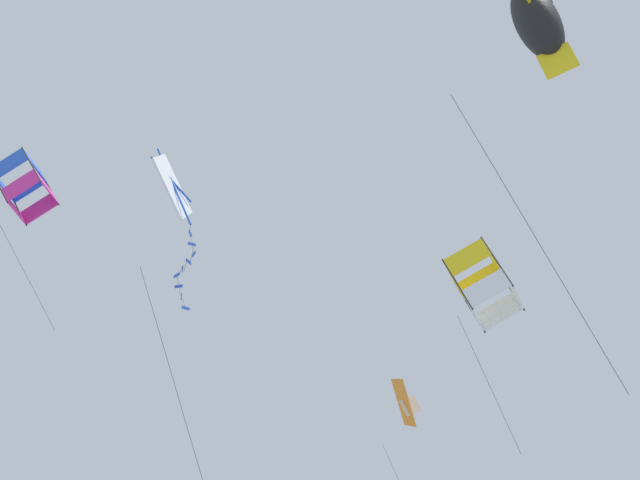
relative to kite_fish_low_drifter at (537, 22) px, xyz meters
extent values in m
ellipsoid|color=black|center=(0.00, 0.00, 0.01)|extent=(1.48, 1.61, 2.24)
cube|color=yellow|center=(0.46, 0.28, 0.26)|extent=(0.74, 0.46, 0.47)
cube|color=yellow|center=(0.11, -0.23, -1.20)|extent=(0.39, 0.73, 0.78)
sphere|color=black|center=(0.36, -0.11, 0.75)|extent=(0.23, 0.25, 0.19)
cylinder|color=#47474C|center=(0.54, 1.20, -4.34)|extent=(2.94, 0.85, 5.93)
cube|color=yellow|center=(7.81, 7.97, 2.38)|extent=(1.27, 0.84, 0.65)
cube|color=yellow|center=(7.27, 9.03, 1.92)|extent=(1.27, 0.84, 0.65)
cube|color=yellow|center=(8.11, 8.79, 2.15)|extent=(0.69, 1.30, 1.10)
cube|color=yellow|center=(6.97, 8.21, 2.15)|extent=(0.69, 1.30, 1.10)
cube|color=white|center=(8.02, 7.56, 1.19)|extent=(1.27, 0.84, 0.65)
cube|color=white|center=(7.48, 8.62, 0.73)|extent=(1.27, 0.84, 0.65)
cube|color=white|center=(8.32, 8.38, 0.96)|extent=(0.69, 1.30, 1.10)
cube|color=white|center=(7.18, 7.80, 0.96)|extent=(0.69, 1.30, 1.10)
cylinder|color=#332D28|center=(8.48, 8.06, 1.79)|extent=(0.41, 0.73, 1.94)
cylinder|color=#332D28|center=(7.35, 7.48, 1.79)|extent=(0.41, 0.73, 1.94)
cylinder|color=#332D28|center=(7.94, 9.12, 1.33)|extent=(0.41, 0.73, 1.94)
cylinder|color=#332D28|center=(6.80, 8.54, 1.33)|extent=(0.41, 0.73, 1.94)
cylinder|color=#47474C|center=(8.01, 8.78, -1.31)|extent=(1.61, 0.42, 3.92)
pyramid|color=orange|center=(12.31, 16.22, 2.75)|extent=(2.13, 2.12, 1.42)
cube|color=white|center=(12.45, 16.08, 2.63)|extent=(0.59, 0.59, 0.85)
cube|color=white|center=(12.15, 16.38, 3.35)|extent=(0.49, 0.49, 0.16)
cube|color=white|center=(-3.23, 7.78, -1.07)|extent=(1.78, 1.08, 1.98)
cylinder|color=blue|center=(-3.21, 7.75, -1.06)|extent=(0.71, 0.69, 2.21)
cylinder|color=blue|center=(-3.26, 7.80, -0.89)|extent=(1.53, 0.71, 0.05)
cylinder|color=#47474C|center=(-2.90, 7.45, -2.28)|extent=(0.05, 0.03, 0.23)
cube|color=blue|center=(-2.89, 7.43, -2.40)|extent=(0.15, 0.12, 0.06)
cylinder|color=#47474C|center=(-2.85, 7.44, -2.51)|extent=(0.04, 0.09, 0.23)
cube|color=blue|center=(-2.81, 7.46, -2.63)|extent=(0.17, 0.07, 0.06)
cylinder|color=#47474C|center=(-2.77, 7.45, -2.74)|extent=(0.02, 0.08, 0.23)
cube|color=blue|center=(-2.74, 7.45, -2.86)|extent=(0.06, 0.17, 0.06)
cylinder|color=#47474C|center=(-2.79, 7.46, -2.97)|extent=(0.03, 0.11, 0.23)
cube|color=blue|center=(-2.84, 7.47, -3.09)|extent=(0.17, 0.07, 0.06)
cylinder|color=#47474C|center=(-2.90, 7.48, -3.20)|extent=(0.03, 0.13, 0.23)
cube|color=blue|center=(-2.96, 7.49, -3.32)|extent=(0.10, 0.16, 0.06)
cylinder|color=#47474C|center=(-3.03, 7.48, -3.43)|extent=(0.03, 0.14, 0.23)
cube|color=blue|center=(-3.09, 7.47, -3.55)|extent=(0.04, 0.17, 0.06)
cylinder|color=#47474C|center=(-3.05, 7.48, -3.67)|extent=(0.04, 0.09, 0.23)
cube|color=blue|center=(-3.01, 7.50, -3.78)|extent=(0.12, 0.15, 0.06)
cylinder|color=#47474C|center=(-2.98, 7.49, -3.90)|extent=(0.03, 0.08, 0.23)
cube|color=blue|center=(-2.94, 7.47, -4.01)|extent=(0.11, 0.15, 0.06)
cylinder|color=#47474C|center=(-2.88, 7.47, -4.13)|extent=(0.01, 0.13, 0.23)
cube|color=blue|center=(-2.82, 7.47, -4.24)|extent=(0.17, 0.05, 0.06)
cylinder|color=#47474C|center=(-1.91, 8.41, -6.30)|extent=(1.92, 2.02, 8.27)
cube|color=blue|center=(-2.97, 16.20, 5.23)|extent=(1.11, 0.87, 0.53)
cube|color=blue|center=(-3.48, 17.01, 4.68)|extent=(1.11, 0.87, 0.53)
cube|color=blue|center=(-2.76, 16.90, 4.96)|extent=(0.71, 1.08, 1.07)
cube|color=blue|center=(-3.70, 16.31, 4.96)|extent=(0.71, 1.08, 1.07)
cube|color=#DB2D93|center=(-2.67, 15.73, 4.27)|extent=(1.11, 0.87, 0.53)
cube|color=#DB2D93|center=(-3.19, 16.55, 3.71)|extent=(1.11, 0.87, 0.53)
cube|color=#DB2D93|center=(-2.46, 16.44, 3.99)|extent=(0.71, 1.08, 1.07)
cube|color=#DB2D93|center=(-3.40, 15.84, 3.99)|extent=(0.71, 1.08, 1.07)
cylinder|color=#332D28|center=(-2.35, 16.26, 4.75)|extent=(0.53, 0.81, 1.58)
cylinder|color=#332D28|center=(-3.29, 15.67, 4.75)|extent=(0.53, 0.81, 1.58)
cylinder|color=#332D28|center=(-2.87, 17.08, 4.20)|extent=(0.53, 0.81, 1.58)
cylinder|color=#47474C|center=(-2.27, 16.92, 1.94)|extent=(1.82, 1.17, 3.59)
camera|label=1|loc=(-13.14, -8.64, -16.91)|focal=63.36mm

